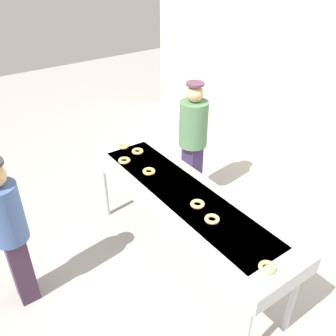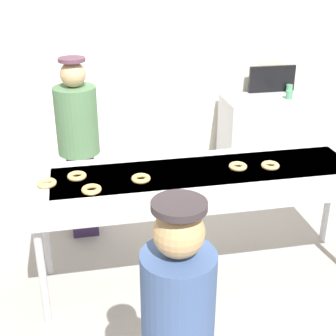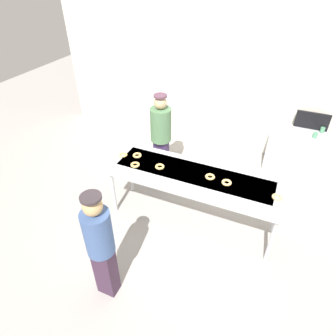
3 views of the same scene
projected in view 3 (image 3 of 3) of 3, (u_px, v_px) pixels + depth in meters
The scene contains 16 objects.
ground_plane at pixel (191, 220), 4.76m from camera, with size 16.00×16.00×0.00m, color #9E9993.
back_wall at pixel (238, 82), 5.76m from camera, with size 8.00×0.12×2.92m, color silver.
fryer_conveyor at pixel (193, 177), 4.23m from camera, with size 2.67×0.73×0.97m.
glazed_donut_0 at pixel (210, 177), 4.08m from camera, with size 0.14×0.14×0.04m, color #EBBB68.
glazed_donut_1 at pixel (277, 197), 3.74m from camera, with size 0.14×0.14×0.04m, color #EBAE6F.
glazed_donut_2 at pixel (227, 183), 3.98m from camera, with size 0.14×0.14×0.04m, color #ECB96B.
glazed_donut_3 at pixel (160, 167), 4.27m from camera, with size 0.14×0.14×0.04m, color #E6B95E.
glazed_donut_4 at pixel (137, 155), 4.51m from camera, with size 0.14×0.14×0.04m, color #E6B762.
glazed_donut_5 at pixel (135, 165), 4.31m from camera, with size 0.14×0.14×0.04m, color #EFAE5C.
glazed_donut_6 at pixel (123, 155), 4.52m from camera, with size 0.14×0.14×0.04m, color #DDB666.
worker_baker at pixel (161, 133), 5.12m from camera, with size 0.36×0.36×1.67m.
customer_waiting at pixel (100, 244), 3.26m from camera, with size 0.32×0.32×1.60m.
prep_counter at pixel (303, 154), 5.57m from camera, with size 1.32×0.59×0.84m, color #B7BABF.
paper_cup_0 at pixel (315, 135), 5.20m from camera, with size 0.08×0.08×0.10m, color #4C8C66.
paper_cup_1 at pixel (322, 130), 5.35m from camera, with size 0.08×0.08×0.10m, color #4C8C66.
menu_display at pixel (312, 121), 5.40m from camera, with size 0.59×0.04×0.33m, color black.
Camera 3 is at (0.99, -3.20, 3.50)m, focal length 31.27 mm.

